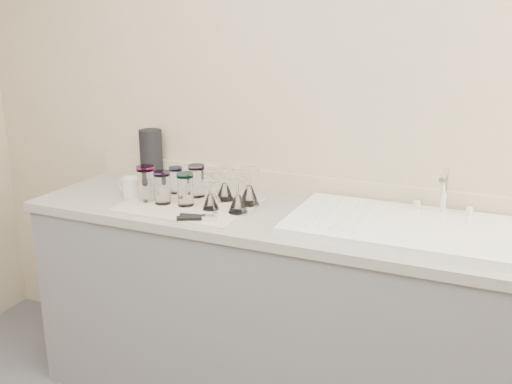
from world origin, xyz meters
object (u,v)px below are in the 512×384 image
at_px(tumbler_magenta, 146,183).
at_px(white_mug, 132,188).
at_px(sink_unit, 398,226).
at_px(paper_towel_roll, 151,156).
at_px(goblet_extra, 213,192).
at_px(goblet_front_left, 210,199).
at_px(tumbler_lavender, 185,189).
at_px(goblet_back_right, 249,192).
at_px(tumbler_purple, 197,181).
at_px(tumbler_cyan, 176,180).
at_px(goblet_front_right, 238,201).
at_px(goblet_back_left, 225,189).
at_px(tumbler_blue, 162,187).
at_px(can_opener, 198,217).

distance_m(tumbler_magenta, white_mug, 0.11).
distance_m(sink_unit, paper_towel_roll, 1.29).
xyz_separation_m(sink_unit, goblet_extra, (-0.80, 0.01, 0.03)).
bearing_deg(goblet_front_left, tumbler_lavender, 178.73).
distance_m(tumbler_lavender, goblet_back_right, 0.27).
bearing_deg(goblet_back_right, tumbler_purple, 177.18).
distance_m(tumbler_purple, paper_towel_roll, 0.39).
bearing_deg(tumbler_cyan, goblet_front_right, -20.31).
bearing_deg(white_mug, tumbler_lavender, -4.75).
relative_size(tumbler_lavender, paper_towel_roll, 0.55).
relative_size(goblet_back_left, goblet_front_right, 1.00).
relative_size(tumbler_blue, white_mug, 1.09).
distance_m(sink_unit, tumbler_blue, 1.00).
height_order(tumbler_magenta, goblet_front_left, tumbler_magenta).
bearing_deg(tumbler_magenta, goblet_extra, 18.64).
height_order(sink_unit, goblet_front_right, sink_unit).
xyz_separation_m(sink_unit, goblet_front_left, (-0.77, -0.08, 0.03)).
relative_size(sink_unit, white_mug, 6.22).
xyz_separation_m(sink_unit, tumbler_blue, (-0.99, -0.09, 0.06)).
height_order(goblet_front_right, white_mug, goblet_front_right).
height_order(goblet_front_right, can_opener, goblet_front_right).
bearing_deg(white_mug, sink_unit, 2.42).
distance_m(tumbler_magenta, goblet_front_left, 0.32).
relative_size(tumbler_magenta, goblet_extra, 1.18).
distance_m(tumbler_lavender, goblet_front_left, 0.13).
relative_size(tumbler_blue, goblet_front_left, 1.14).
xyz_separation_m(tumbler_lavender, goblet_front_left, (0.12, -0.00, -0.03)).
bearing_deg(goblet_back_right, goblet_back_left, 171.94).
distance_m(tumbler_purple, tumbler_lavender, 0.14).
distance_m(tumbler_blue, goblet_back_right, 0.38).
height_order(tumbler_purple, goblet_back_left, same).
height_order(sink_unit, goblet_front_left, sink_unit).
xyz_separation_m(goblet_front_left, paper_towel_roll, (-0.49, 0.30, 0.08)).
relative_size(tumbler_cyan, tumbler_lavender, 0.85).
bearing_deg(goblet_back_left, tumbler_purple, -178.02).
distance_m(tumbler_magenta, tumbler_blue, 0.09).
bearing_deg(sink_unit, paper_towel_roll, 169.83).
height_order(tumbler_purple, tumbler_magenta, tumbler_magenta).
xyz_separation_m(tumbler_cyan, goblet_extra, (0.22, -0.06, -0.02)).
bearing_deg(can_opener, goblet_back_left, 95.06).
bearing_deg(goblet_front_left, paper_towel_roll, 148.46).
height_order(tumbler_lavender, goblet_front_right, goblet_front_right).
relative_size(tumbler_lavender, goblet_front_left, 1.14).
bearing_deg(white_mug, goblet_extra, 9.23).
xyz_separation_m(goblet_back_left, goblet_back_right, (0.13, -0.02, 0.00)).
distance_m(tumbler_lavender, goblet_back_left, 0.18).
relative_size(sink_unit, goblet_front_right, 5.63).
xyz_separation_m(goblet_back_right, can_opener, (-0.10, -0.27, -0.04)).
height_order(tumbler_lavender, goblet_back_right, goblet_back_right).
bearing_deg(goblet_back_left, tumbler_blue, -144.57).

